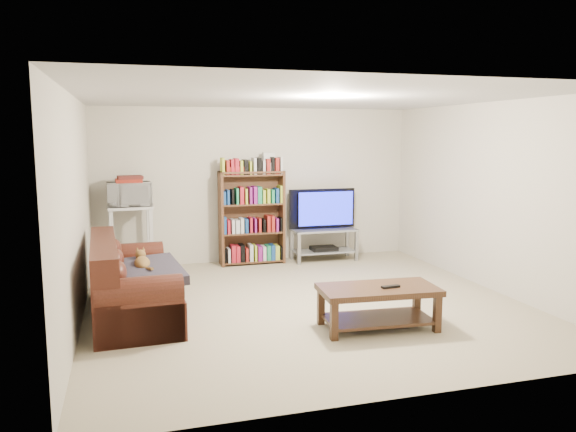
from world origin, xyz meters
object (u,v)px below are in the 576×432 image
object	(u,v)px
tv_stand	(324,239)
bookshelf	(252,216)
coffee_table	(378,299)
sofa	(127,289)

from	to	relation	value
tv_stand	bookshelf	xyz separation A→B (m)	(-1.15, 0.09, 0.40)
coffee_table	tv_stand	xyz separation A→B (m)	(0.55, 3.17, 0.04)
tv_stand	bookshelf	bearing A→B (deg)	175.87
sofa	tv_stand	world-z (taller)	sofa
coffee_table	tv_stand	world-z (taller)	tv_stand
bookshelf	tv_stand	bearing A→B (deg)	-4.60
tv_stand	bookshelf	world-z (taller)	bookshelf
sofa	bookshelf	xyz separation A→B (m)	(1.88, 2.13, 0.43)
sofa	coffee_table	world-z (taller)	sofa
coffee_table	tv_stand	distance (m)	3.22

